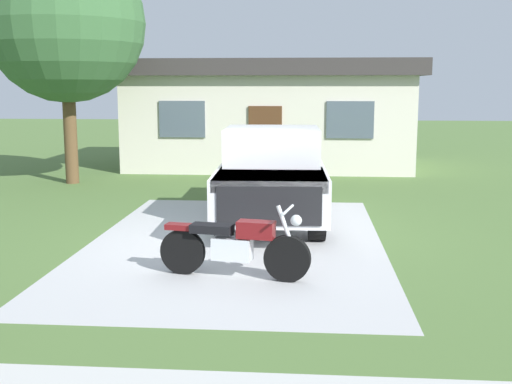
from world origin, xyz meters
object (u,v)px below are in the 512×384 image
Objects in this scene: pickup_truck at (273,173)px; neighbor_house at (270,113)px; shade_tree at (65,23)px; motorcycle at (235,245)px.

neighbor_house is (-0.57, 8.83, 0.84)m from pickup_truck.
pickup_truck is 0.87× the size of shade_tree.
pickup_truck is 8.89m from neighbor_house.
motorcycle is at bearing -88.84° from neighbor_house.
shade_tree is (-5.56, 8.57, 3.89)m from motorcycle.
shade_tree is 7.37m from neighbor_house.
pickup_truck is (0.31, 4.17, 0.48)m from motorcycle.
pickup_truck is at bearing -36.86° from shade_tree.
shade_tree is at bearing -140.05° from neighbor_house.
neighbor_house is at bearing 91.16° from motorcycle.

